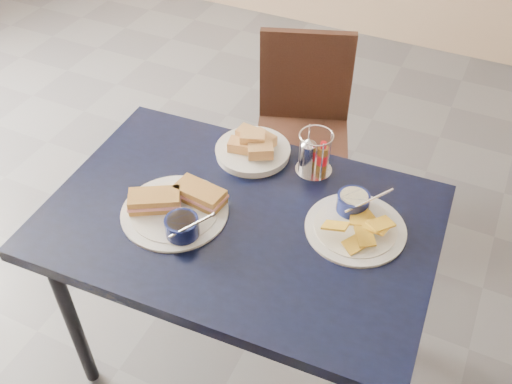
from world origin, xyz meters
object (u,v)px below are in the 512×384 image
at_px(plantain_plate, 355,219).
at_px(condiment_caddy, 313,155).
at_px(chair_far, 309,118).
at_px(sandwich_plate, 177,208).
at_px(bread_basket, 253,148).
at_px(dining_table, 240,236).

bearing_deg(plantain_plate, condiment_caddy, 139.01).
bearing_deg(chair_far, sandwich_plate, -91.88).
relative_size(plantain_plate, condiment_caddy, 2.00).
distance_m(sandwich_plate, plantain_plate, 0.48).
distance_m(plantain_plate, condiment_caddy, 0.25).
xyz_separation_m(plantain_plate, condiment_caddy, (-0.19, 0.16, 0.04)).
height_order(plantain_plate, condiment_caddy, condiment_caddy).
xyz_separation_m(chair_far, sandwich_plate, (-0.03, -0.96, 0.31)).
height_order(bread_basket, condiment_caddy, condiment_caddy).
distance_m(chair_far, sandwich_plate, 1.01).
xyz_separation_m(sandwich_plate, condiment_caddy, (0.27, 0.33, 0.03)).
relative_size(dining_table, chair_far, 1.36).
relative_size(bread_basket, condiment_caddy, 1.67).
distance_m(dining_table, chair_far, 0.92).
bearing_deg(condiment_caddy, dining_table, -111.81).
bearing_deg(chair_far, plantain_plate, -61.76).
relative_size(sandwich_plate, plantain_plate, 1.15).
bearing_deg(plantain_plate, dining_table, -159.89).
bearing_deg(sandwich_plate, bread_basket, 76.85).
bearing_deg(sandwich_plate, chair_far, 88.12).
distance_m(sandwich_plate, condiment_caddy, 0.43).
bearing_deg(bread_basket, plantain_plate, -21.73).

